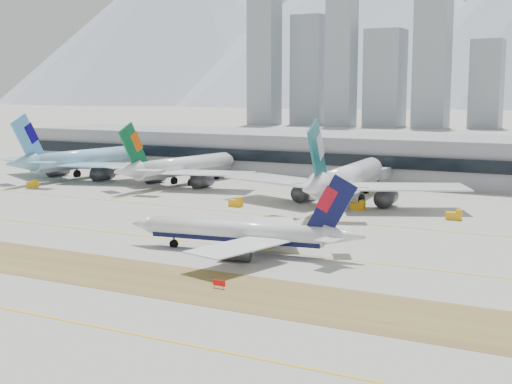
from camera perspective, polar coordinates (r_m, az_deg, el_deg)
The scene contains 12 objects.
ground at distance 150.61m, azimuth -4.63°, elevation -3.58°, with size 3000.00×3000.00×0.00m, color #9B9991.
taxiing_airliner at distance 134.69m, azimuth -0.94°, elevation -3.30°, with size 47.33×40.80×15.92m.
widebody_korean at distance 256.08m, azimuth -13.73°, elevation 2.49°, with size 65.87×64.71×23.57m.
widebody_eva at distance 231.69m, azimuth -6.08°, elevation 1.96°, with size 59.66×58.84×21.44m.
widebody_cathay at distance 194.36m, azimuth 7.20°, elevation 0.98°, with size 68.24×66.86×24.36m.
terminal at distance 253.03m, azimuth 9.44°, elevation 2.83°, with size 280.00×43.10×15.00m.
hold_sign_right at distance 111.61m, azimuth -2.97°, elevation -7.29°, with size 2.20×0.15×1.35m.
gse_c at distance 184.87m, azimuth 8.20°, elevation -1.11°, with size 3.55×2.00×2.60m.
gse_a at distance 235.32m, azimuth -17.41°, elevation 0.58°, with size 3.55×2.00×2.60m.
gse_extra at distance 175.64m, azimuth 15.60°, elevation -1.82°, with size 3.55×2.00×2.60m.
gse_b at distance 188.47m, azimuth -1.59°, elevation -0.85°, with size 3.55×2.00×2.60m.
city_skyline at distance 607.28m, azimuth 10.10°, elevation 9.87°, with size 342.00×49.80×140.00m.
Camera 1 is at (79.27, -124.34, 30.65)m, focal length 50.00 mm.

